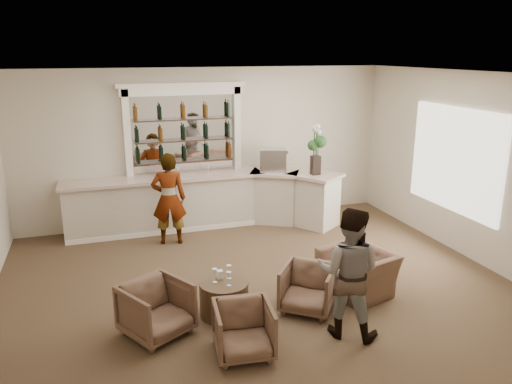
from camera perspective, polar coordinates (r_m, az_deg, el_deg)
ground at (r=8.10m, az=0.24°, el=-10.74°), size 8.00×8.00×0.00m
room_shell at (r=8.07m, az=-0.24°, el=6.68°), size 8.04×7.02×3.32m
bar_counter at (r=10.55m, az=-5.73°, el=-1.05°), size 5.72×1.80×1.14m
back_bar_alcove at (r=10.56m, az=-8.24°, el=7.01°), size 2.64×0.25×3.00m
cocktail_table at (r=7.23m, az=-3.67°, el=-12.03°), size 0.70×0.70×0.50m
sommelier at (r=9.67m, az=-9.93°, el=-0.78°), size 0.71×0.52×1.79m
guest at (r=6.61m, az=10.52°, el=-9.06°), size 1.08×1.04×1.75m
armchair_left at (r=6.83m, az=-11.32°, el=-13.01°), size 1.07×1.08×0.73m
armchair_center at (r=6.34m, az=-1.42°, el=-15.50°), size 0.78×0.80×0.66m
armchair_right at (r=7.34m, az=5.94°, el=-10.88°), size 1.02×1.03×0.67m
armchair_far at (r=7.96m, az=11.53°, el=-8.92°), size 1.16×1.25×0.67m
espresso_machine at (r=10.66m, az=1.93°, el=3.71°), size 0.67×0.61×0.49m
flower_vase at (r=10.35m, az=6.88°, el=5.17°), size 0.28×0.28×1.04m
wine_glass_bar_left at (r=10.45m, az=-5.47°, el=2.62°), size 0.07×0.07×0.21m
wine_glass_bar_right at (r=10.23m, az=-8.94°, el=2.20°), size 0.07×0.07×0.21m
wine_glass_tbl_a at (r=7.07m, az=-4.73°, el=-9.51°), size 0.07×0.07×0.21m
wine_glass_tbl_b at (r=7.16m, az=-3.10°, el=-9.13°), size 0.07×0.07×0.21m
wine_glass_tbl_c at (r=6.97m, az=-3.12°, el=-9.89°), size 0.07×0.07×0.21m
napkin_holder at (r=7.21m, az=-4.15°, el=-9.37°), size 0.08×0.08×0.12m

